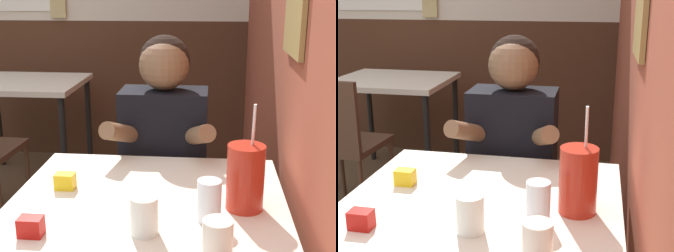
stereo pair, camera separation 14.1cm
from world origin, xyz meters
TOP-DOWN VIEW (x-y plane):
  - main_table at (0.77, 0.30)m, footprint 0.81×0.88m
  - background_table at (-0.33, 2.15)m, footprint 0.79×0.69m
  - chair_near_window at (-0.36, 1.46)m, footprint 0.42×0.42m
  - person_seated at (0.76, 0.89)m, footprint 0.42×0.40m
  - cocktail_pitcher at (1.04, 0.33)m, footprint 0.10×0.10m
  - glass_near_pitcher at (0.95, 0.25)m, footprint 0.06×0.06m
  - glass_center at (0.78, 0.17)m, footprint 0.07×0.07m
  - glass_far_side at (0.97, 0.08)m, footprint 0.07×0.07m
  - condiment_ketchup at (0.50, 0.13)m, footprint 0.06×0.04m
  - condiment_mustard at (0.50, 0.42)m, footprint 0.06×0.04m

SIDE VIEW (x-z plane):
  - chair_near_window at x=-0.36m, z-range 0.08..0.94m
  - person_seated at x=0.76m, z-range 0.02..1.19m
  - background_table at x=-0.33m, z-range 0.28..1.02m
  - main_table at x=0.77m, z-range 0.30..1.03m
  - condiment_ketchup at x=0.50m, z-range 0.74..0.79m
  - condiment_mustard at x=0.50m, z-range 0.74..0.79m
  - glass_far_side at x=0.97m, z-range 0.74..0.83m
  - glass_center at x=0.78m, z-range 0.74..0.84m
  - glass_near_pitcher at x=0.95m, z-range 0.74..0.85m
  - cocktail_pitcher at x=1.04m, z-range 0.68..0.98m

